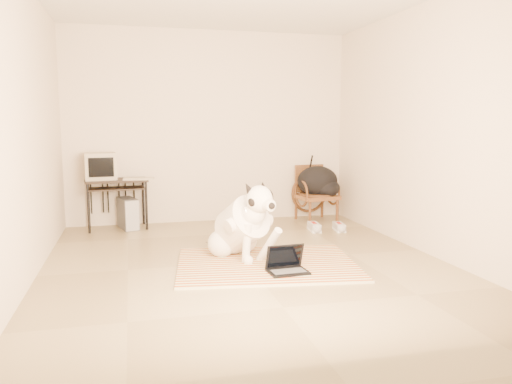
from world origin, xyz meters
name	(u,v)px	position (x,y,z in m)	size (l,w,h in m)	color
floor	(245,262)	(0.00, 0.00, 0.00)	(4.50, 4.50, 0.00)	#94825A
wall_back	(210,127)	(0.00, 2.25, 1.35)	(4.50, 4.50, 0.00)	beige
wall_front	(334,136)	(0.00, -2.25, 1.35)	(4.50, 4.50, 0.00)	beige
wall_left	(27,131)	(-2.00, 0.00, 1.35)	(4.50, 4.50, 0.00)	beige
wall_right	(424,129)	(2.00, 0.00, 1.35)	(4.50, 4.50, 0.00)	beige
rug	(267,264)	(0.18, -0.17, 0.01)	(1.94, 1.59, 0.02)	#C34311
dog	(242,226)	(0.00, 0.12, 0.35)	(0.71, 1.06, 0.87)	white
laptop	(287,265)	(0.29, -0.50, 0.08)	(0.38, 0.29, 0.26)	black
computer_desk	(116,186)	(-1.31, 1.99, 0.57)	(0.83, 0.50, 0.67)	black
crt_monitor	(100,166)	(-1.51, 2.04, 0.85)	(0.44, 0.42, 0.36)	tan
desk_keyboard	(139,179)	(-1.01, 1.88, 0.68)	(0.40, 0.15, 0.03)	tan
pc_tower	(128,213)	(-1.17, 1.96, 0.21)	(0.30, 0.48, 0.42)	#505053
rattan_chair	(315,193)	(1.47, 1.89, 0.40)	(0.59, 0.58, 0.80)	brown
backpack	(319,182)	(1.51, 1.81, 0.57)	(0.59, 0.51, 0.44)	black
sneaker_left	(314,227)	(1.21, 1.21, 0.05)	(0.16, 0.32, 0.11)	white
sneaker_right	(339,227)	(1.54, 1.14, 0.05)	(0.16, 0.31, 0.10)	white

